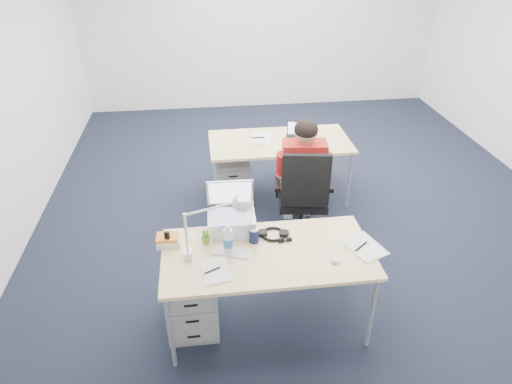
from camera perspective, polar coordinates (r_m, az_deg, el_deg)
floor at (r=5.35m, az=5.94°, el=-2.08°), size 7.00×7.00×0.00m
room at (r=4.65m, az=7.11°, el=15.92°), size 6.02×7.02×2.80m
desk_near at (r=3.52m, az=1.45°, el=-8.13°), size 1.60×0.80×0.73m
desk_far at (r=5.26m, az=2.98°, el=5.96°), size 1.60×0.80×0.73m
office_chair at (r=4.66m, az=5.72°, el=-2.96°), size 0.79×0.79×1.10m
seated_person at (r=4.64m, az=5.69°, el=1.93°), size 0.44×0.76×1.32m
drawer_pedestal_near at (r=3.81m, az=-7.97°, el=-12.97°), size 0.40×0.50×0.55m
drawer_pedestal_far at (r=5.38m, az=-3.06°, el=1.67°), size 0.40×0.50×0.55m
silver_laptop at (r=3.59m, az=-3.12°, el=-2.41°), size 0.38×0.31×0.40m
wireless_keyboard at (r=3.48m, az=-2.97°, el=-7.49°), size 0.31×0.21×0.01m
computer_mouse at (r=3.45m, az=9.87°, el=-8.30°), size 0.06×0.10×0.03m
headphones at (r=3.65m, az=2.17°, el=-5.19°), size 0.28×0.23×0.04m
can_koozie at (r=3.56m, az=-0.25°, el=-5.38°), size 0.10×0.10×0.13m
water_bottle at (r=3.42m, az=-3.49°, el=-5.94°), size 0.09×0.09×0.24m
bear_figurine at (r=3.55m, az=-6.29°, el=-5.59°), size 0.08×0.07×0.13m
book_stack at (r=3.60m, az=-10.94°, el=-5.95°), size 0.20×0.16×0.08m
cordless_phone at (r=3.56m, az=-11.01°, el=-5.85°), size 0.04×0.03×0.14m
papers_left at (r=3.33m, az=-5.16°, el=-9.83°), size 0.23×0.30×0.01m
papers_right at (r=3.62m, az=13.31°, el=-6.74°), size 0.33×0.39×0.01m
sunglasses at (r=3.59m, az=3.69°, el=-6.10°), size 0.12×0.06×0.03m
desk_lamp at (r=3.31m, az=-6.03°, el=-4.35°), size 0.50×0.30×0.53m
dark_laptop at (r=5.22m, az=5.43°, el=7.51°), size 0.35×0.35×0.21m
far_cup at (r=5.47m, az=5.66°, el=7.90°), size 0.07×0.07×0.09m
far_papers at (r=5.28m, az=0.47°, el=6.71°), size 0.32×0.39×0.01m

